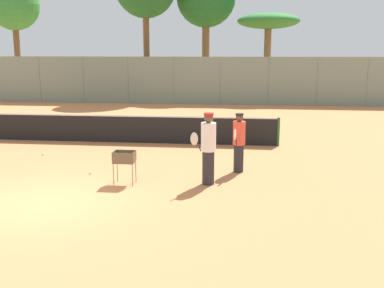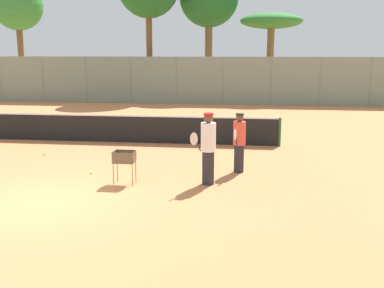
{
  "view_description": "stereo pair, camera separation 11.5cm",
  "coord_description": "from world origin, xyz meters",
  "views": [
    {
      "loc": [
        4.59,
        -9.48,
        3.48
      ],
      "look_at": [
        3.24,
        2.33,
        1.0
      ],
      "focal_mm": 42.0,
      "sensor_mm": 36.0,
      "label": 1
    },
    {
      "loc": [
        4.7,
        -9.46,
        3.48
      ],
      "look_at": [
        3.24,
        2.33,
        1.0
      ],
      "focal_mm": 42.0,
      "sensor_mm": 36.0,
      "label": 2
    }
  ],
  "objects": [
    {
      "name": "parked_car",
      "position": [
        -1.3,
        22.81,
        0.66
      ],
      "size": [
        4.2,
        1.7,
        1.6
      ],
      "color": "#B2B7BC",
      "rests_on": "ground_plane"
    },
    {
      "name": "tennis_ball_1",
      "position": [
        -2.13,
        4.68,
        0.03
      ],
      "size": [
        0.07,
        0.07,
        0.07
      ],
      "primitive_type": "sphere",
      "color": "#D1E54C",
      "rests_on": "ground_plane"
    },
    {
      "name": "tree_0",
      "position": [
        6.22,
        23.54,
        5.35
      ],
      "size": [
        4.37,
        4.37,
        6.07
      ],
      "color": "brown",
      "rests_on": "ground_plane"
    },
    {
      "name": "player_red_cap",
      "position": [
        4.49,
        3.28,
        0.9
      ],
      "size": [
        0.36,
        0.9,
        1.73
      ],
      "rotation": [
        0.0,
        0.0,
        4.51
      ],
      "color": "#26262D",
      "rests_on": "ground_plane"
    },
    {
      "name": "tree_1",
      "position": [
        -13.28,
        24.96,
        6.89
      ],
      "size": [
        3.91,
        3.91,
        8.93
      ],
      "color": "brown",
      "rests_on": "ground_plane"
    },
    {
      "name": "tennis_net",
      "position": [
        0.0,
        7.1,
        0.56
      ],
      "size": [
        11.91,
        0.1,
        1.07
      ],
      "color": "#26592D",
      "rests_on": "ground_plane"
    },
    {
      "name": "tennis_ball_2",
      "position": [
        3.26,
        5.51,
        0.03
      ],
      "size": [
        0.07,
        0.07,
        0.07
      ],
      "primitive_type": "sphere",
      "color": "#D1E54C",
      "rests_on": "ground_plane"
    },
    {
      "name": "tennis_ball_0",
      "position": [
        0.27,
        2.55,
        0.03
      ],
      "size": [
        0.07,
        0.07,
        0.07
      ],
      "primitive_type": "sphere",
      "color": "#D1E54C",
      "rests_on": "ground_plane"
    },
    {
      "name": "player_white_outfit",
      "position": [
        3.71,
        1.96,
        0.99
      ],
      "size": [
        0.65,
        0.83,
        1.9
      ],
      "rotation": [
        0.0,
        0.0,
        4.1
      ],
      "color": "#26262D",
      "rests_on": "ground_plane"
    },
    {
      "name": "ground_plane",
      "position": [
        0.0,
        0.0,
        0.0
      ],
      "size": [
        80.0,
        80.0,
        0.0
      ],
      "primitive_type": "plane",
      "color": "#D37F4C"
    },
    {
      "name": "back_fence",
      "position": [
        0.0,
        19.97,
        1.55
      ],
      "size": [
        30.89,
        0.08,
        3.1
      ],
      "color": "gray",
      "rests_on": "ground_plane"
    },
    {
      "name": "ball_cart",
      "position": [
        1.49,
        1.74,
        0.66
      ],
      "size": [
        0.56,
        0.41,
        0.88
      ],
      "color": "brown",
      "rests_on": "ground_plane"
    }
  ]
}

